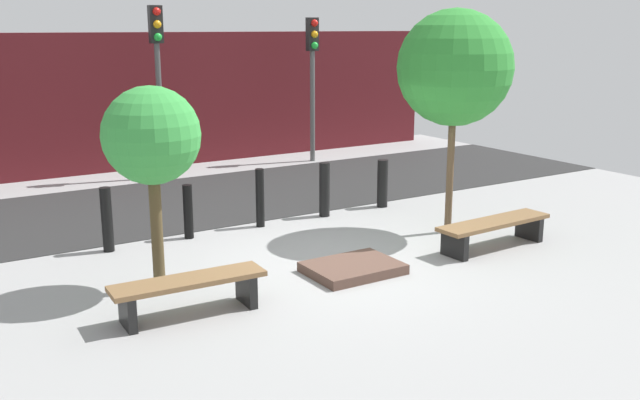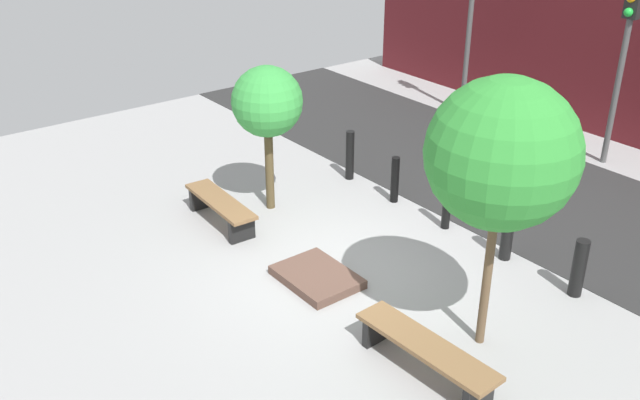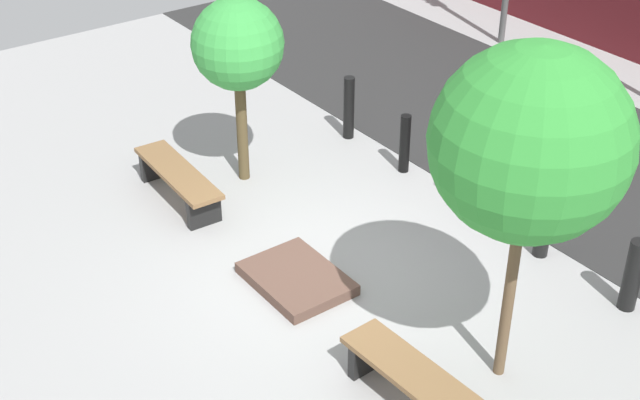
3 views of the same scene
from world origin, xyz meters
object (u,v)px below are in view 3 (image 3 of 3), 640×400
Objects in this scene: bollard_far_left at (349,108)px; bench_left at (178,179)px; tree_behind_left_bench at (238,46)px; bollard_left at (405,144)px; planter_bed at (297,279)px; tree_behind_right_bench at (530,143)px; bollard_center at (470,177)px; bollard_far_right at (633,275)px; bench_right at (426,390)px; bollard_right at (545,221)px.

bench_left is at bearing -87.98° from bollard_far_left.
bollard_far_left is at bearing 93.09° from tree_behind_left_bench.
tree_behind_left_bench is 2.99× the size of bollard_left.
planter_bed is 1.26× the size of bollard_far_left.
tree_behind_right_bench is at bearing -21.04° from bollard_far_left.
tree_behind_left_bench reaches higher than bollard_center.
tree_behind_left_bench is 2.65× the size of bollard_far_left.
tree_behind_right_bench is 2.91m from bollard_far_right.
tree_behind_left_bench is at bearing 165.71° from bench_right.
bollard_right is 1.27m from bollard_far_right.
planter_bed is at bearing -161.56° from tree_behind_right_bench.
bollard_right is at bearing 121.36° from tree_behind_right_bench.
bollard_left is (1.17, 1.91, -1.52)m from tree_behind_left_bench.
bollard_center is at bearing 52.78° from bench_left.
bollard_left is 1.27m from bollard_center.
bollard_far_right is (5.07, 0.00, -0.04)m from bollard_far_left.
bollard_right reaches higher than bollard_left.
planter_bed is 3.03m from bollard_left.
bench_left reaches higher than planter_bed.
bollard_right reaches higher than bollard_far_right.
tree_behind_left_bench is at bearing 180.00° from tree_behind_right_bench.
bollard_far_left is at bearing 146.98° from bench_right.
tree_behind_left_bench is 2.69× the size of bollard_right.
bench_left is at bearing -129.78° from bollard_center.
tree_behind_right_bench reaches higher than bollard_center.
bollard_left is at bearing 139.15° from bench_right.
tree_behind_left_bench is 4.91m from tree_behind_right_bench.
bollard_far_left is at bearing 158.96° from tree_behind_right_bench.
bollard_far_left is at bearing 132.97° from planter_bed.
bench_left reaches higher than bench_right.
bollard_left is (-3.70, 2.92, 0.11)m from bench_right.
bollard_right reaches higher than bench_right.
bollard_far_left reaches higher than planter_bed.
bollard_center is (-2.43, 2.92, 0.17)m from bench_right.
planter_bed is at bearing -18.44° from tree_behind_left_bench.
bollard_left is 3.81m from bollard_far_right.
bench_left is 2.46m from planter_bed.
planter_bed is 0.35× the size of tree_behind_right_bench.
tree_behind_left_bench reaches higher than planter_bed.
tree_behind_left_bench is 2.41m from bollard_far_left.
bollard_left is 0.90× the size of bollard_right.
tree_behind_right_bench reaches higher than bollard_far_right.
bollard_far_right is (2.54, 0.00, -0.05)m from bollard_center.
bollard_far_left reaches higher than bollard_right.
bollard_left reaches higher than bench_left.
bollard_far_right is (4.97, 1.91, -1.51)m from tree_behind_left_bench.
tree_behind_left_bench is 4.42m from bollard_right.
bollard_far_right reaches higher than bollard_left.
planter_bed is (-2.43, 0.20, -0.25)m from bench_right.
bench_right is 3.81m from bollard_center.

